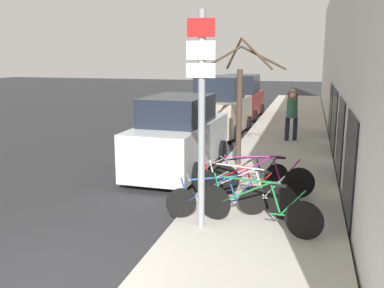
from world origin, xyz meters
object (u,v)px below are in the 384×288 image
parked_car_2 (241,99)px  pedestrian_near (292,113)px  pedestrian_far (292,107)px  bicycle_2 (244,191)px  parked_car_0 (180,137)px  bicycle_1 (218,199)px  street_tree (240,104)px  signpost (201,114)px  bicycle_0 (257,208)px  bicycle_3 (236,186)px  bicycle_5 (247,176)px  bicycle_4 (261,179)px  parked_car_1 (221,109)px

parked_car_2 → pedestrian_near: size_ratio=2.53×
pedestrian_far → bicycle_2: bearing=-97.8°
pedestrian_near → parked_car_0: bearing=38.7°
bicycle_1 → street_tree: size_ratio=0.53×
parked_car_0 → bicycle_2: bearing=-51.6°
pedestrian_far → pedestrian_near: bearing=-93.0°
pedestrian_near → street_tree: 4.30m
signpost → bicycle_0: bearing=9.6°
street_tree → parked_car_0: bearing=-158.6°
bicycle_2 → pedestrian_near: pedestrian_near is taller
bicycle_0 → pedestrian_near: size_ratio=1.33×
bicycle_3 → bicycle_5: (0.13, 0.80, 0.00)m
bicycle_1 → bicycle_4: (0.69, 1.46, 0.05)m
pedestrian_far → street_tree: bearing=-106.2°
parked_car_2 → pedestrian_near: bearing=-64.1°
signpost → bicycle_5: (0.53, 2.32, -1.75)m
pedestrian_near → bicycle_1: bearing=63.6°
parked_car_1 → parked_car_2: 5.10m
signpost → parked_car_2: 15.34m
pedestrian_far → street_tree: 6.33m
bicycle_2 → pedestrian_near: bearing=18.2°
signpost → bicycle_3: 2.35m
parked_car_2 → signpost: bearing=-82.6°
bicycle_1 → bicycle_0: bearing=-138.4°
bicycle_5 → pedestrian_near: bearing=-36.1°
bicycle_4 → pedestrian_near: bearing=-10.2°
bicycle_3 → parked_car_1: parked_car_1 is taller
bicycle_4 → street_tree: 3.24m
bicycle_4 → bicycle_5: bicycle_4 is taller
pedestrian_near → parked_car_2: bearing=-84.5°
parked_car_1 → bicycle_5: bearing=-71.2°
street_tree → parked_car_1: bearing=107.4°
bicycle_1 → signpost: bearing=141.0°
bicycle_2 → bicycle_3: 0.50m
signpost → street_tree: (-0.07, 4.84, -0.34)m
bicycle_5 → bicycle_1: bearing=139.0°
bicycle_3 → bicycle_5: bearing=9.4°
bicycle_2 → bicycle_1: bearing=159.5°
signpost → pedestrian_near: (1.23, 8.87, -1.09)m
bicycle_2 → bicycle_5: size_ratio=1.24×
signpost → bicycle_2: size_ratio=1.73×
pedestrian_near → pedestrian_far: 2.13m
bicycle_4 → street_tree: (-0.96, 2.78, 1.37)m
parked_car_0 → parked_car_2: 10.99m
signpost → bicycle_5: 2.95m
bicycle_3 → parked_car_0: (-2.10, 2.68, 0.48)m
bicycle_1 → street_tree: 4.48m
bicycle_0 → bicycle_1: bearing=79.2°
bicycle_2 → parked_car_0: 3.93m
bicycle_0 → pedestrian_far: size_ratio=1.33×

